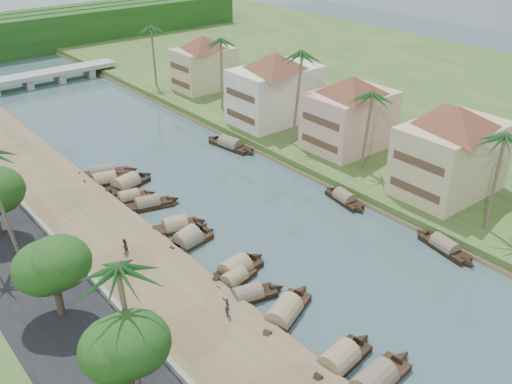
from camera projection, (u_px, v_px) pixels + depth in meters
ground at (313, 249)px, 56.97m from camera, size 220.00×220.00×0.00m
left_bank at (78, 218)px, 61.62m from camera, size 10.00×180.00×0.80m
right_bank at (311, 139)px, 81.10m from camera, size 16.00×180.00×1.20m
retaining_wall at (38, 223)px, 58.83m from camera, size 0.40×180.00×1.10m
far_right_fill at (461, 90)px, 101.80m from camera, size 60.00×220.00×1.15m
bridge at (43, 76)px, 105.78m from camera, size 28.00×4.00×2.40m
building_near at (452, 149)px, 63.27m from camera, size 14.85×14.85×10.20m
building_mid at (350, 112)px, 74.97m from camera, size 14.11×14.11×9.70m
building_far at (275, 87)px, 83.94m from camera, size 15.59×15.59×10.20m
building_distant at (204, 62)px, 98.51m from camera, size 12.62×12.62×9.20m
sampan_0 at (374, 383)px, 40.66m from camera, size 9.70×2.85×2.47m
sampan_1 at (339, 361)px, 42.57m from camera, size 8.56×3.10×2.46m
sampan_2 at (284, 315)px, 47.33m from camera, size 9.58×5.49×2.48m
sampan_3 at (248, 296)px, 49.58m from camera, size 7.50×3.28×2.01m
sampan_4 at (234, 280)px, 51.62m from camera, size 7.02×2.96×1.99m
sampan_5 at (235, 271)px, 52.90m from camera, size 8.11×3.14×2.49m
sampan_6 at (189, 242)px, 57.32m from camera, size 7.49×2.87×2.19m
sampan_7 at (187, 237)px, 58.12m from camera, size 7.23×3.49×1.94m
sampan_8 at (175, 227)px, 59.96m from camera, size 7.38×3.35×2.23m
sampan_9 at (148, 204)px, 64.33m from camera, size 7.88×3.26×1.99m
sampan_10 at (129, 198)px, 65.69m from camera, size 6.79×2.44×1.89m
sampan_11 at (126, 185)px, 68.67m from camera, size 8.85×4.07×2.45m
sampan_12 at (103, 173)px, 71.63m from camera, size 8.98×4.80×2.15m
sampan_13 at (105, 180)px, 69.70m from camera, size 7.97×3.53×2.15m
sampan_14 at (444, 247)px, 56.54m from camera, size 2.83×8.15×1.98m
sampan_15 at (344, 199)px, 65.51m from camera, size 2.64×7.48×2.00m
sampan_16 at (230, 145)px, 79.69m from camera, size 3.19×9.65×2.30m
canoe_1 at (244, 276)px, 52.74m from camera, size 5.54×2.07×0.89m
canoe_2 at (155, 208)px, 64.24m from camera, size 5.97×2.42×0.87m
palm_0 at (504, 138)px, 53.68m from camera, size 3.20×3.20×11.67m
palm_1 at (369, 96)px, 66.49m from camera, size 3.20×3.20×11.16m
palm_2 at (297, 56)px, 72.62m from camera, size 3.20×3.20×13.91m
palm_3 at (220, 41)px, 86.24m from camera, size 3.20×3.20×12.41m
palm_4 at (123, 269)px, 34.50m from camera, size 3.20×3.20×11.66m
palm_7 at (152, 28)px, 97.26m from camera, size 3.20×3.20×11.87m
tree_1 at (125, 346)px, 35.37m from camera, size 4.77×4.77×7.13m
tree_2 at (52, 265)px, 43.78m from camera, size 5.02×5.02×6.83m
tree_6 at (288, 74)px, 88.46m from camera, size 4.61×4.61×7.58m
person_near at (227, 307)px, 46.37m from camera, size 0.65×0.72×1.66m
person_far at (124, 246)px, 54.45m from camera, size 0.97×0.89×1.59m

